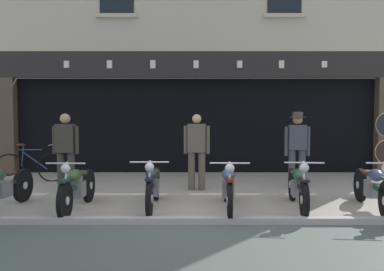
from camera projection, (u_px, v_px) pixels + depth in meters
name	position (u px, v px, depth m)	size (l,w,h in m)	color
ground	(200.00, 250.00, 5.11)	(22.72, 22.00, 0.18)	#A29688
shop_facade	(195.00, 109.00, 12.96)	(11.02, 4.42, 6.72)	black
motorcycle_far_left	(1.00, 186.00, 6.97)	(0.62, 1.94, 0.90)	black
motorcycle_left	(77.00, 186.00, 6.99)	(0.62, 1.94, 0.90)	black
motorcycle_center_left	(153.00, 185.00, 7.13)	(0.62, 2.01, 0.91)	black
motorcycle_center	(228.00, 186.00, 6.98)	(0.62, 2.04, 0.91)	black
motorcycle_center_right	(298.00, 185.00, 7.08)	(0.62, 1.98, 0.90)	black
motorcycle_right	(373.00, 186.00, 6.99)	(0.62, 2.00, 0.91)	black
salesman_left	(65.00, 149.00, 8.48)	(0.56, 0.26, 1.65)	#38332D
shopkeeper_center	(196.00, 148.00, 8.79)	(0.56, 0.26, 1.63)	brown
salesman_right	(297.00, 145.00, 9.10)	(0.56, 0.36, 1.69)	#3D424C
advert_board_near	(104.00, 105.00, 11.37)	(0.77, 0.03, 0.89)	silver
advert_board_far	(68.00, 110.00, 11.38)	(0.80, 0.03, 1.00)	silver
leaning_bicycle	(30.00, 166.00, 9.86)	(1.70, 0.50, 0.94)	black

